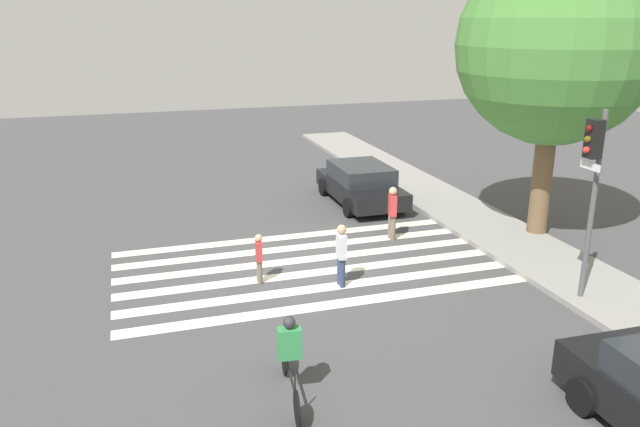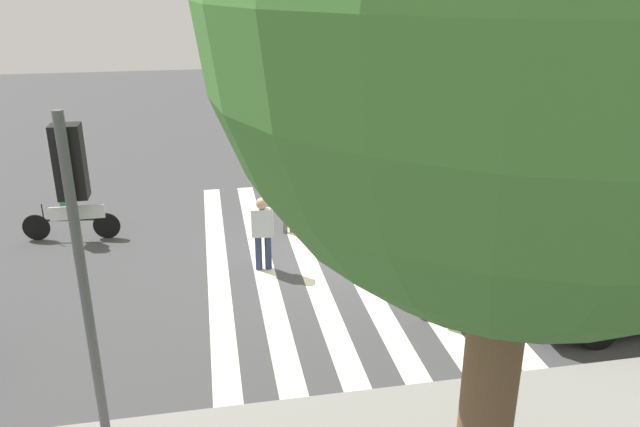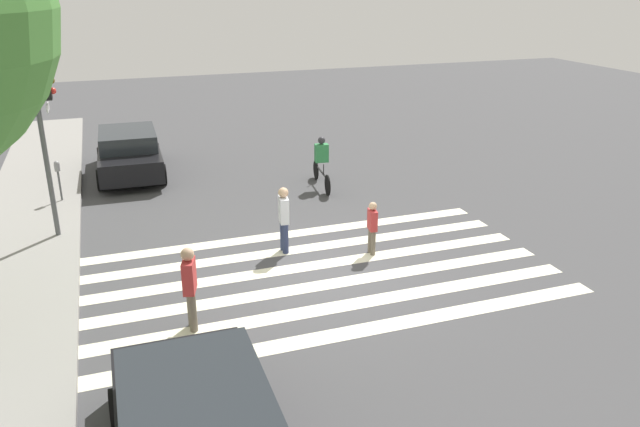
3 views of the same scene
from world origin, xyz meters
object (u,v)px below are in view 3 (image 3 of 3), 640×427
Objects in this scene: traffic_light at (45,113)px; parking_meter at (58,172)px; pedestrian_adult_blue_shirt at (284,216)px; car_parked_silver_sedan at (129,152)px; pedestrian_adult_tall_backpack at (190,284)px; pedestrian_adult_yellow_jacket at (372,225)px; cyclist_mid_street at (322,160)px.

traffic_light is 3.44m from parking_meter.
pedestrian_adult_blue_shirt is 0.36× the size of car_parked_silver_sedan.
traffic_light reaches higher than car_parked_silver_sedan.
pedestrian_adult_tall_backpack reaches higher than parking_meter.
traffic_light is 3.48× the size of parking_meter.
car_parked_silver_sedan is at bearing 39.19° from pedestrian_adult_yellow_jacket.
pedestrian_adult_yellow_jacket is 0.29× the size of car_parked_silver_sedan.
car_parked_silver_sedan is at bearing 65.64° from cyclist_mid_street.
cyclist_mid_street is at bearing -76.86° from traffic_light.
traffic_light is 5.97m from pedestrian_adult_blue_shirt.
pedestrian_adult_tall_backpack reaches higher than car_parked_silver_sedan.
car_parked_silver_sedan is (3.27, 5.44, -0.11)m from cyclist_mid_street.
pedestrian_adult_yellow_jacket is 0.58× the size of cyclist_mid_street.
cyclist_mid_street is (-0.94, -7.47, -0.10)m from parking_meter.
pedestrian_adult_tall_backpack is at bearing 122.20° from pedestrian_adult_yellow_jacket.
parking_meter is 3.10m from car_parked_silver_sedan.
traffic_light is 7.95m from pedestrian_adult_yellow_jacket.
pedestrian_adult_yellow_jacket is 4.85m from pedestrian_adult_tall_backpack.
traffic_light reaches higher than pedestrian_adult_tall_backpack.
pedestrian_adult_tall_backpack is at bearing -162.50° from parking_meter.
parking_meter is 7.23m from pedestrian_adult_blue_shirt.
car_parked_silver_sedan reaches higher than parking_meter.
pedestrian_adult_yellow_jacket is (-3.31, -6.81, -2.42)m from traffic_light.
pedestrian_adult_tall_backpack is at bearing -155.72° from traffic_light.
pedestrian_adult_blue_shirt is 2.05m from pedestrian_adult_yellow_jacket.
car_parked_silver_sedan is (10.24, 0.47, -0.16)m from pedestrian_adult_tall_backpack.
pedestrian_adult_blue_shirt reaches higher than pedestrian_adult_yellow_jacket.
pedestrian_adult_blue_shirt is 4.88m from cyclist_mid_street.
car_parked_silver_sedan is (4.99, -1.90, -2.39)m from traffic_light.
pedestrian_adult_yellow_jacket is 9.64m from car_parked_silver_sedan.
pedestrian_adult_tall_backpack is at bearing 151.10° from cyclist_mid_street.
pedestrian_adult_tall_backpack is 0.73× the size of cyclist_mid_street.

